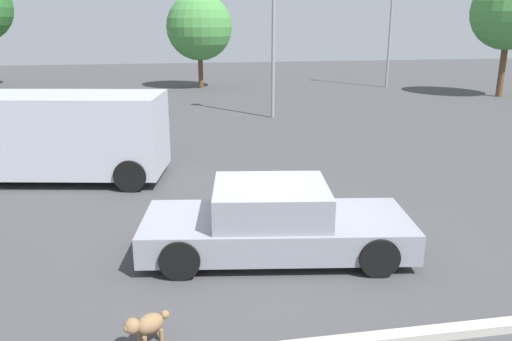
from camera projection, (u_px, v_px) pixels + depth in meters
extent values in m
plane|color=#424244|center=(264.00, 246.00, 9.08)|extent=(80.00, 80.00, 0.00)
cube|color=gray|center=(276.00, 231.00, 8.70)|extent=(4.70, 2.42, 0.51)
cube|color=gray|center=(271.00, 201.00, 8.55)|extent=(2.10, 1.90, 0.56)
cube|color=slate|center=(324.00, 201.00, 8.57)|extent=(0.28, 1.52, 0.47)
cube|color=slate|center=(217.00, 202.00, 8.53)|extent=(0.28, 1.52, 0.47)
cylinder|color=black|center=(355.00, 216.00, 9.58)|extent=(0.67, 0.31, 0.64)
cylinder|color=black|center=(379.00, 257.00, 7.96)|extent=(0.67, 0.31, 0.64)
cylinder|color=black|center=(190.00, 218.00, 9.50)|extent=(0.67, 0.31, 0.64)
cylinder|color=black|center=(180.00, 259.00, 7.88)|extent=(0.67, 0.31, 0.64)
ellipsoid|color=olive|center=(150.00, 324.00, 6.30)|extent=(0.43, 0.39, 0.24)
sphere|color=olive|center=(132.00, 326.00, 6.14)|extent=(0.20, 0.20, 0.20)
sphere|color=olive|center=(127.00, 329.00, 6.10)|extent=(0.09, 0.09, 0.09)
cylinder|color=olive|center=(140.00, 338.00, 6.33)|extent=(0.06, 0.06, 0.16)
cylinder|color=olive|center=(161.00, 335.00, 6.38)|extent=(0.06, 0.06, 0.16)
cylinder|color=olive|center=(156.00, 331.00, 6.48)|extent=(0.06, 0.06, 0.16)
sphere|color=olive|center=(165.00, 314.00, 6.43)|extent=(0.11, 0.11, 0.11)
cube|color=#B2B7C1|center=(56.00, 133.00, 12.59)|extent=(5.52, 2.93, 1.91)
cube|color=slate|center=(160.00, 116.00, 12.44)|extent=(0.36, 1.67, 0.77)
cylinder|color=black|center=(148.00, 155.00, 13.70)|extent=(0.79, 0.39, 0.76)
cylinder|color=black|center=(131.00, 176.00, 11.89)|extent=(0.79, 0.39, 0.76)
cylinder|color=gray|center=(391.00, 23.00, 29.28)|extent=(0.14, 0.14, 7.29)
cylinder|color=gray|center=(273.00, 34.00, 20.03)|extent=(0.14, 0.14, 6.59)
cylinder|color=brown|center=(201.00, 70.00, 29.68)|extent=(0.28, 0.28, 2.04)
sphere|color=#478C42|center=(199.00, 27.00, 29.00)|extent=(3.73, 3.73, 3.73)
cylinder|color=brown|center=(502.00, 69.00, 26.26)|extent=(0.32, 0.32, 2.82)
sphere|color=#478C42|center=(510.00, 12.00, 25.46)|extent=(3.76, 3.76, 3.76)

